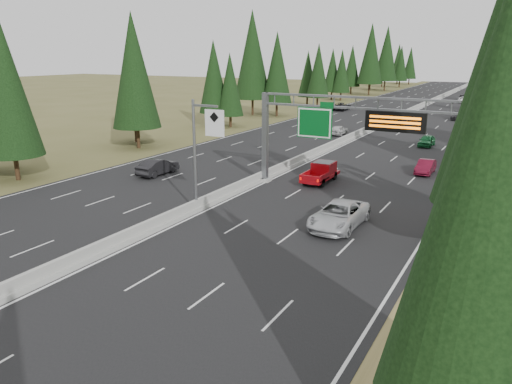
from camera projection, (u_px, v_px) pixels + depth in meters
road at (389, 122)px, 82.56m from camera, size 32.00×260.00×0.08m
shoulder_right at (508, 130)px, 74.35m from camera, size 3.60×260.00×0.06m
shoulder_left at (291, 116)px, 90.79m from camera, size 3.60×260.00×0.06m
median_barrier at (389, 120)px, 82.46m from camera, size 0.70×260.00×0.85m
sign_gantry at (362, 131)px, 38.91m from camera, size 16.75×0.98×7.80m
hov_sign_pole at (201, 149)px, 34.52m from camera, size 2.80×0.50×8.00m
tree_row_left at (249, 65)px, 83.08m from camera, size 12.63×240.03×18.88m
silver_minivan at (339, 215)px, 32.59m from camera, size 2.84×5.94×1.63m
red_pickup at (322, 171)px, 44.28m from camera, size 1.84×5.16×1.68m
car_ahead_green at (427, 141)px, 60.97m from camera, size 1.65×4.01×1.36m
car_ahead_dkred at (426, 167)px, 47.13m from camera, size 1.38×3.95×1.30m
car_ahead_dkgrey at (457, 116)px, 85.13m from camera, size 1.99×4.60×1.32m
car_ahead_white at (463, 100)px, 114.28m from camera, size 2.59×5.00×1.35m
car_ahead_far at (462, 97)px, 120.45m from camera, size 1.90×4.20×1.40m
car_onc_near at (158, 167)px, 46.68m from camera, size 1.63×4.62×1.52m
car_onc_blue at (318, 123)px, 75.58m from camera, size 2.33×5.57×1.61m
car_onc_white at (339, 130)px, 69.40m from camera, size 1.76×4.06×1.36m
car_onc_far at (342, 106)px, 99.34m from camera, size 2.56×5.49×1.52m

